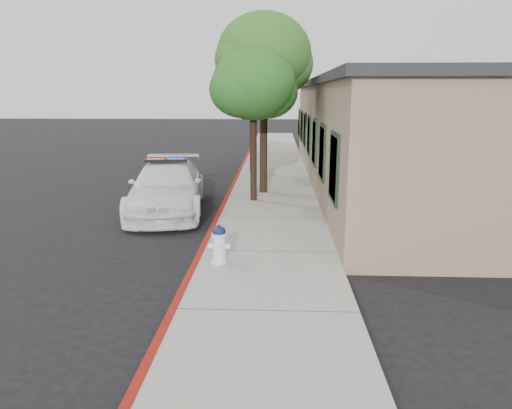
% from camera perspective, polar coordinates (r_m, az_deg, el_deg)
% --- Properties ---
extents(ground, '(120.00, 120.00, 0.00)m').
position_cam_1_polar(ground, '(10.92, -7.05, -6.34)').
color(ground, black).
rests_on(ground, ground).
extents(sidewalk, '(3.20, 60.00, 0.15)m').
position_cam_1_polar(sidewalk, '(13.62, 1.68, -1.90)').
color(sidewalk, gray).
rests_on(sidewalk, ground).
extents(red_curb, '(0.14, 60.00, 0.16)m').
position_cam_1_polar(red_curb, '(13.72, -4.77, -1.80)').
color(red_curb, maroon).
rests_on(red_curb, ground).
extents(clapboard_building, '(7.30, 20.89, 4.24)m').
position_cam_1_polar(clapboard_building, '(19.81, 17.07, 8.38)').
color(clapboard_building, '#876F58').
rests_on(clapboard_building, ground).
extents(police_car, '(2.90, 5.68, 1.70)m').
position_cam_1_polar(police_car, '(15.02, -10.85, 2.13)').
color(police_car, white).
rests_on(police_car, ground).
extents(fire_hydrant, '(0.47, 0.41, 0.83)m').
position_cam_1_polar(fire_hydrant, '(9.94, -4.56, -4.87)').
color(fire_hydrant, white).
rests_on(fire_hydrant, sidewalk).
extents(street_tree_near, '(2.86, 2.73, 4.99)m').
position_cam_1_polar(street_tree_near, '(15.43, -0.29, 14.18)').
color(street_tree_near, black).
rests_on(street_tree_near, sidewalk).
extents(street_tree_mid, '(3.43, 3.30, 6.27)m').
position_cam_1_polar(street_tree_mid, '(16.84, 1.02, 17.54)').
color(street_tree_mid, black).
rests_on(street_tree_mid, sidewalk).
extents(street_tree_far, '(2.82, 2.82, 5.21)m').
position_cam_1_polar(street_tree_far, '(20.82, -0.34, 14.52)').
color(street_tree_far, black).
rests_on(street_tree_far, sidewalk).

